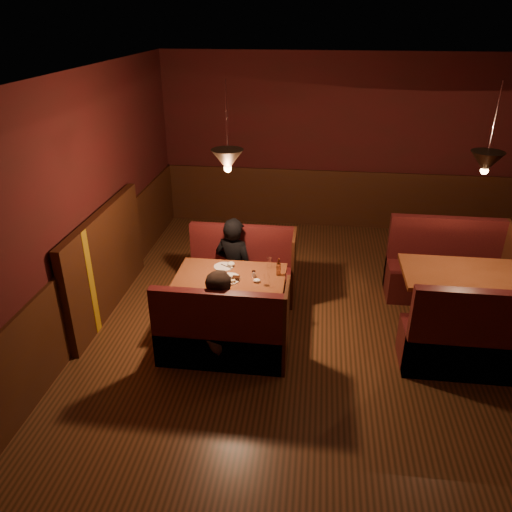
# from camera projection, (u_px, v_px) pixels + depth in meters

# --- Properties ---
(room) EXTENTS (6.02, 7.02, 2.92)m
(room) POSITION_uv_depth(u_px,v_px,m) (321.00, 257.00, 5.41)
(room) COLOR #422C16
(room) RESTS_ON ground
(main_table) EXTENTS (1.27, 0.77, 0.89)m
(main_table) POSITION_uv_depth(u_px,v_px,m) (232.00, 287.00, 5.87)
(main_table) COLOR #60280F
(main_table) RESTS_ON ground
(main_bench_far) EXTENTS (1.40, 0.50, 0.95)m
(main_bench_far) POSITION_uv_depth(u_px,v_px,m) (242.00, 275.00, 6.61)
(main_bench_far) COLOR #3C0E15
(main_bench_far) RESTS_ON ground
(main_bench_near) EXTENTS (1.40, 0.50, 0.95)m
(main_bench_near) POSITION_uv_depth(u_px,v_px,m) (222.00, 338.00, 5.33)
(main_bench_near) COLOR #3C0E15
(main_bench_near) RESTS_ON ground
(second_table) EXTENTS (1.34, 0.86, 0.76)m
(second_table) POSITION_uv_depth(u_px,v_px,m) (460.00, 288.00, 5.78)
(second_table) COLOR #60280F
(second_table) RESTS_ON ground
(second_bench_far) EXTENTS (1.49, 0.56, 1.06)m
(second_bench_far) POSITION_uv_depth(u_px,v_px,m) (445.00, 272.00, 6.59)
(second_bench_far) COLOR #3C0E15
(second_bench_far) RESTS_ON ground
(second_bench_near) EXTENTS (1.49, 0.56, 1.06)m
(second_bench_near) POSITION_uv_depth(u_px,v_px,m) (478.00, 345.00, 5.16)
(second_bench_near) COLOR #3C0E15
(second_bench_near) RESTS_ON ground
(diner_a) EXTENTS (0.62, 0.50, 1.48)m
(diner_a) POSITION_uv_depth(u_px,v_px,m) (234.00, 246.00, 6.38)
(diner_a) COLOR black
(diner_a) RESTS_ON ground
(diner_b) EXTENTS (0.83, 0.73, 1.43)m
(diner_b) POSITION_uv_depth(u_px,v_px,m) (223.00, 304.00, 5.17)
(diner_b) COLOR #32241E
(diner_b) RESTS_ON ground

